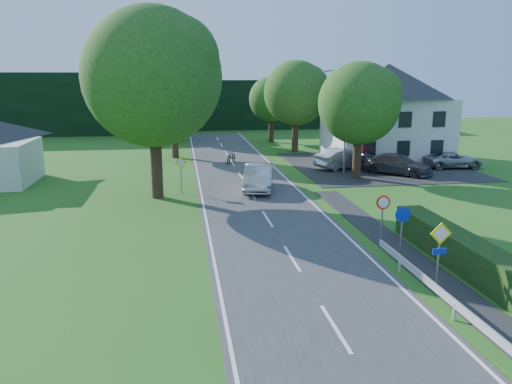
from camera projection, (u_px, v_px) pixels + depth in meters
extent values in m
cube|color=#38393B|center=(262.00, 210.00, 28.58)|extent=(7.00, 80.00, 0.04)
cube|color=#232325|center=(375.00, 165.00, 42.85)|extent=(14.00, 16.00, 0.04)
cube|color=white|center=(205.00, 211.00, 28.10)|extent=(0.12, 80.00, 0.01)
cube|color=white|center=(316.00, 207.00, 29.04)|extent=(0.12, 80.00, 0.01)
cube|color=black|center=(265.00, 104.00, 73.27)|extent=(30.00, 5.00, 7.00)
cube|color=silver|center=(385.00, 129.00, 45.40)|extent=(10.00, 8.00, 5.60)
pyramid|color=#242529|center=(388.00, 81.00, 44.43)|extent=(10.60, 8.40, 3.00)
cylinder|color=slate|center=(346.00, 123.00, 38.51)|extent=(0.16, 0.16, 8.00)
cylinder|color=slate|center=(337.00, 71.00, 37.51)|extent=(1.70, 0.10, 0.10)
cube|color=slate|center=(326.00, 71.00, 37.39)|extent=(0.50, 0.18, 0.12)
cylinder|color=slate|center=(438.00, 261.00, 17.38)|extent=(0.07, 0.07, 2.40)
cube|color=#FFEB0D|center=(441.00, 233.00, 17.12)|extent=(0.78, 0.04, 0.78)
cube|color=white|center=(441.00, 233.00, 17.12)|extent=(0.57, 0.05, 0.57)
cube|color=#0C2AB7|center=(439.00, 251.00, 17.27)|extent=(0.50, 0.04, 0.22)
cylinder|color=slate|center=(401.00, 237.00, 20.29)|extent=(0.07, 0.07, 2.20)
cylinder|color=#0C2AB7|center=(403.00, 214.00, 20.05)|extent=(0.64, 0.04, 0.64)
cylinder|color=slate|center=(382.00, 223.00, 22.22)|extent=(0.07, 0.07, 2.20)
cylinder|color=red|center=(383.00, 202.00, 21.97)|extent=(0.64, 0.04, 0.64)
cylinder|color=white|center=(383.00, 203.00, 21.95)|extent=(0.48, 0.04, 0.48)
cylinder|color=slate|center=(181.00, 177.00, 32.50)|extent=(0.07, 0.07, 2.20)
cube|color=#FFEB0D|center=(181.00, 162.00, 32.25)|extent=(0.78, 0.04, 0.78)
cube|color=white|center=(181.00, 162.00, 32.25)|extent=(0.57, 0.05, 0.57)
imported|color=#BBBCC1|center=(259.00, 177.00, 33.33)|extent=(2.81, 5.40, 1.69)
imported|color=black|center=(231.00, 157.00, 43.73)|extent=(1.56, 2.27, 1.13)
imported|color=#B4B2B7|center=(345.00, 158.00, 41.23)|extent=(5.46, 3.37, 1.70)
imported|color=#434347|center=(398.00, 164.00, 38.83)|extent=(5.33, 5.27, 1.55)
imported|color=#9D9CA3|center=(453.00, 160.00, 41.51)|extent=(4.85, 2.51, 1.31)
imported|color=red|center=(362.00, 158.00, 39.91)|extent=(2.39, 2.44, 2.16)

